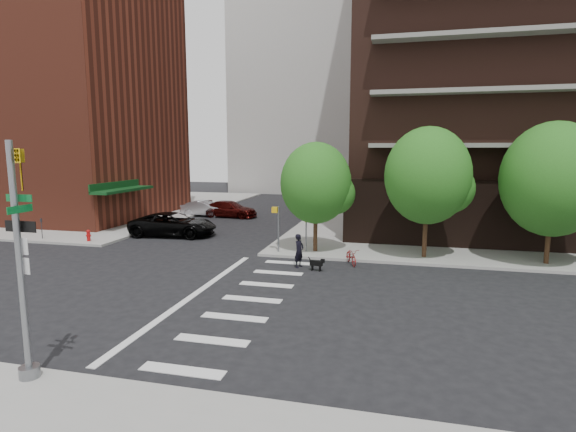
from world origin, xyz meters
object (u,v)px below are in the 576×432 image
parked_car_black (173,224)px  dog_walker (299,251)px  parked_car_maroon (230,209)px  fire_hydrant (88,235)px  scooter (351,256)px  traffic_signal (23,281)px  parked_car_silver (205,208)px

parked_car_black → dog_walker: (10.19, -6.04, 0.04)m
parked_car_maroon → parked_car_black: bearing=-179.8°
fire_hydrant → scooter: bearing=-4.4°
fire_hydrant → parked_car_maroon: bearing=69.7°
traffic_signal → dog_walker: (4.22, 12.79, -1.85)m
fire_hydrant → traffic_signal: bearing=-56.7°
parked_car_black → parked_car_silver: 9.29m
parked_car_silver → scooter: size_ratio=2.60×
dog_walker → parked_car_black: bearing=79.8°
fire_hydrant → dog_walker: size_ratio=0.43×
parked_car_maroon → traffic_signal: bearing=-165.1°
traffic_signal → parked_car_silver: 29.07m
fire_hydrant → parked_car_black: 5.39m
parked_car_black → scooter: parked_car_black is taller
traffic_signal → scooter: traffic_signal is taller
traffic_signal → scooter: size_ratio=3.67×
parked_car_maroon → dog_walker: 17.93m
parked_car_silver → scooter: parked_car_silver is taller
parked_car_maroon → parked_car_silver: bearing=94.0°
fire_hydrant → dog_walker: bearing=-10.0°
traffic_signal → parked_car_maroon: (-5.35, 27.95, -1.98)m
traffic_signal → parked_car_maroon: size_ratio=1.22×
traffic_signal → parked_car_silver: (-7.73, 27.95, -2.00)m
parked_car_black → parked_car_silver: (-1.76, 9.12, -0.12)m
parked_car_black → parked_car_maroon: 9.14m
fire_hydrant → scooter: (16.77, -1.30, -0.12)m
fire_hydrant → parked_car_black: size_ratio=0.12×
traffic_signal → fire_hydrant: 18.42m
parked_car_black → parked_car_silver: bearing=6.1°
dog_walker → parked_car_maroon: bearing=52.7°
scooter → dog_walker: dog_walker is taller
parked_car_maroon → parked_car_silver: 2.38m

